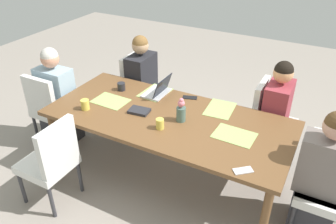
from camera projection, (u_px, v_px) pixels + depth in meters
The scene contains 23 objects.
ground_plane at pixel (168, 175), 3.64m from camera, with size 10.00×10.00×0.00m, color gray.
dining_table at pixel (168, 122), 3.29m from camera, with size 2.38×1.06×0.74m.
chair_head_right_left_near at pixel (328, 181), 2.83m from camera, with size 0.44×0.44×0.90m.
person_head_right_left_near at pixel (320, 182), 2.78m from camera, with size 0.40×0.36×1.19m.
chair_far_left_mid at pixel (140, 86), 4.37m from camera, with size 0.44×0.44×0.90m.
person_far_left_mid at pixel (142, 87), 4.28m from camera, with size 0.36×0.40×1.19m.
chair_head_left_left_far at pixel (50, 106), 3.91m from camera, with size 0.44×0.44×0.90m.
person_head_left_left_far at pixel (58, 102), 3.93m from camera, with size 0.40×0.36×1.19m.
chair_far_right_near at pixel (268, 118), 3.70m from camera, with size 0.44×0.44×0.90m.
person_far_right_near at pixel (274, 120), 3.61m from camera, with size 0.36×0.40×1.19m.
chair_near_right_mid at pixel (52, 159), 3.08m from camera, with size 0.44×0.44×0.90m.
flower_vase at pixel (181, 111), 3.14m from camera, with size 0.09×0.09×0.24m.
placemat_head_right_left_near at pixel (234, 135), 2.98m from camera, with size 0.36×0.26×0.00m, color #9EBC66.
placemat_far_left_mid at pixel (155, 92), 3.68m from camera, with size 0.36×0.26×0.00m, color #9EBC66.
placemat_head_left_left_far at pixel (111, 101), 3.52m from camera, with size 0.36×0.26×0.00m, color #9EBC66.
placemat_far_right_near at pixel (220, 109), 3.38m from camera, with size 0.36×0.26×0.00m, color #9EBC66.
laptop_far_left_mid at pixel (158, 91), 3.63m from camera, with size 0.22×0.32×0.21m.
coffee_mug_near_left at pixel (121, 87), 3.72m from camera, with size 0.09×0.09×0.09m, color #232328.
coffee_mug_near_right at pixel (160, 124), 3.06m from camera, with size 0.07×0.07×0.10m, color #DBC64C.
coffee_mug_centre_left at pixel (85, 105), 3.35m from camera, with size 0.08×0.08×0.10m, color #DBC64C.
book_red_cover at pixel (139, 111), 3.32m from camera, with size 0.20×0.14×0.03m, color #28282D.
phone_black at pixel (190, 98), 3.58m from camera, with size 0.15×0.07×0.01m, color black.
phone_silver at pixel (243, 171), 2.58m from camera, with size 0.15×0.07×0.01m, color silver.
Camera 1 is at (1.31, -2.44, 2.45)m, focal length 36.07 mm.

